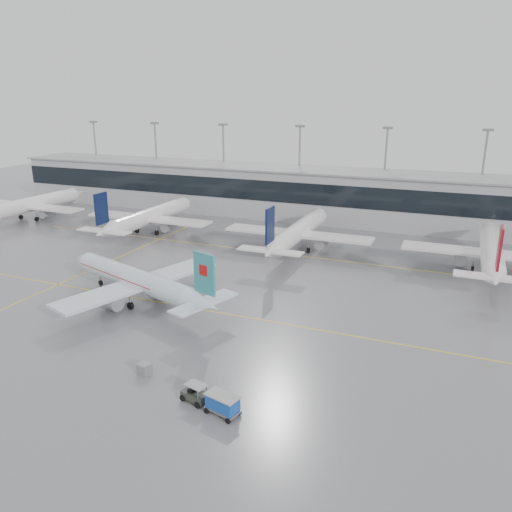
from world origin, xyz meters
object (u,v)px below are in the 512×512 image
at_px(air_canada_jet, 139,281).
at_px(gse_unit, 144,369).
at_px(baggage_tug, 195,395).
at_px(baggage_cart, 222,403).

bearing_deg(air_canada_jet, gse_unit, 144.41).
height_order(baggage_tug, gse_unit, baggage_tug).
xyz_separation_m(baggage_tug, baggage_cart, (3.49, -0.87, 0.51)).
bearing_deg(baggage_tug, gse_unit, 176.78).
xyz_separation_m(air_canada_jet, baggage_cart, (23.62, -20.27, -2.07)).
distance_m(baggage_cart, gse_unit, 11.56).
bearing_deg(baggage_cart, gse_unit, 177.78).
xyz_separation_m(baggage_tug, gse_unit, (-7.60, 2.34, -0.03)).
height_order(baggage_tug, baggage_cart, baggage_cart).
distance_m(baggage_tug, baggage_cart, 3.64).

